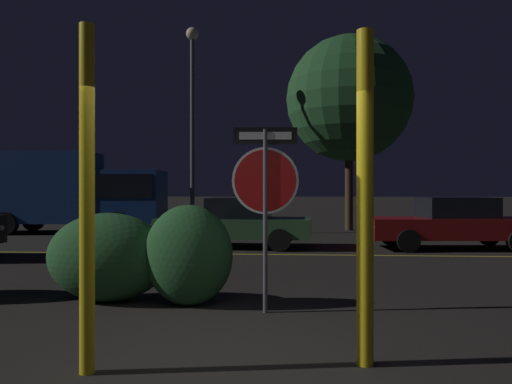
{
  "coord_description": "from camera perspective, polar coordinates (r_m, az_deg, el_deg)",
  "views": [
    {
      "loc": [
        0.59,
        -4.43,
        1.6
      ],
      "look_at": [
        -0.02,
        4.06,
        1.57
      ],
      "focal_mm": 35.0,
      "sensor_mm": 36.0,
      "label": 1
    }
  ],
  "objects": [
    {
      "name": "yellow_pole_right",
      "position": [
        4.67,
        12.36,
        -0.62
      ],
      "size": [
        0.16,
        0.16,
        3.07
      ],
      "primitive_type": "cylinder",
      "color": "yellow",
      "rests_on": "ground_plane"
    },
    {
      "name": "yellow_pole_left",
      "position": [
        4.6,
        -18.75,
        -0.71
      ],
      "size": [
        0.13,
        0.13,
        3.05
      ],
      "primitive_type": "cylinder",
      "color": "yellow",
      "rests_on": "ground_plane"
    },
    {
      "name": "road_center_stripe",
      "position": [
        12.56,
        1.42,
        -7.14
      ],
      "size": [
        36.77,
        0.12,
        0.01
      ],
      "primitive_type": "cube",
      "color": "gold",
      "rests_on": "ground_plane"
    },
    {
      "name": "passing_car_3",
      "position": [
        14.72,
        21.51,
        -3.35
      ],
      "size": [
        4.8,
        2.1,
        1.41
      ],
      "rotation": [
        0.0,
        0.0,
        1.65
      ],
      "color": "maroon",
      "rests_on": "ground_plane"
    },
    {
      "name": "stop_sign",
      "position": [
        6.53,
        1.07,
        1.14
      ],
      "size": [
        0.88,
        0.07,
        2.43
      ],
      "rotation": [
        0.0,
        0.0,
        0.06
      ],
      "color": "#4C4C51",
      "rests_on": "ground_plane"
    },
    {
      "name": "passing_car_2",
      "position": [
        14.1,
        -2.3,
        -3.54
      ],
      "size": [
        4.43,
        2.07,
        1.39
      ],
      "rotation": [
        0.0,
        0.0,
        1.52
      ],
      "color": "#335B38",
      "rests_on": "ground_plane"
    },
    {
      "name": "hedge_bush_2",
      "position": [
        7.04,
        -7.72,
        -7.17
      ],
      "size": [
        1.24,
        0.76,
        1.4
      ],
      "primitive_type": "ellipsoid",
      "color": "#285B2D",
      "rests_on": "ground_plane"
    },
    {
      "name": "ground_plane",
      "position": [
        4.75,
        -3.47,
        -19.5
      ],
      "size": [
        260.0,
        260.0,
        0.0
      ],
      "primitive_type": "plane",
      "color": "black"
    },
    {
      "name": "street_lamp",
      "position": [
        18.86,
        -7.29,
        10.32
      ],
      "size": [
        0.46,
        0.46,
        7.63
      ],
      "color": "#4C4C51",
      "rests_on": "ground_plane"
    },
    {
      "name": "tree_0",
      "position": [
        20.83,
        10.59,
        10.41
      ],
      "size": [
        5.06,
        5.06,
        7.85
      ],
      "color": "#422D1E",
      "rests_on": "ground_plane"
    },
    {
      "name": "delivery_truck",
      "position": [
        20.09,
        -20.21,
        0.17
      ],
      "size": [
        6.86,
        2.59,
        3.04
      ],
      "rotation": [
        0.0,
        0.0,
        -1.53
      ],
      "color": "navy",
      "rests_on": "ground_plane"
    },
    {
      "name": "hedge_bush_1",
      "position": [
        7.56,
        -16.56,
        -7.14
      ],
      "size": [
        1.77,
        1.08,
        1.28
      ],
      "primitive_type": "ellipsoid",
      "color": "#285B2D",
      "rests_on": "ground_plane"
    }
  ]
}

